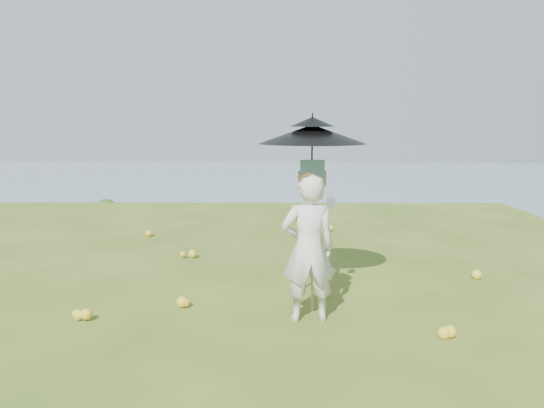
# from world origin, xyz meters

# --- Properties ---
(ground) EXTENTS (14.00, 14.00, 0.00)m
(ground) POSITION_xyz_m (0.00, 0.00, 0.00)
(ground) COLOR #3D5E1B
(ground) RESTS_ON ground
(shoreline_tier) EXTENTS (170.00, 28.00, 8.00)m
(shoreline_tier) POSITION_xyz_m (0.00, 75.00, -36.00)
(shoreline_tier) COLOR slate
(shoreline_tier) RESTS_ON bay_water
(bay_water) EXTENTS (700.00, 700.00, 0.00)m
(bay_water) POSITION_xyz_m (0.00, 240.00, -34.00)
(bay_water) COLOR slate
(bay_water) RESTS_ON ground
(peninsula) EXTENTS (90.00, 60.00, 12.00)m
(peninsula) POSITION_xyz_m (-75.00, 155.00, -29.00)
(peninsula) COLOR #0E340E
(peninsula) RESTS_ON bay_water
(slope_trees) EXTENTS (110.00, 50.00, 6.00)m
(slope_trees) POSITION_xyz_m (0.00, 35.00, -15.00)
(slope_trees) COLOR #184A16
(slope_trees) RESTS_ON forest_slope
(harbor_town) EXTENTS (110.00, 22.00, 5.00)m
(harbor_town) POSITION_xyz_m (0.00, 75.00, -29.50)
(harbor_town) COLOR beige
(harbor_town) RESTS_ON shoreline_tier
(moored_boats) EXTENTS (140.00, 140.00, 0.70)m
(moored_boats) POSITION_xyz_m (-12.50, 161.00, -33.65)
(moored_boats) COLOR white
(moored_boats) RESTS_ON bay_water
(wildflowers) EXTENTS (10.00, 10.50, 0.12)m
(wildflowers) POSITION_xyz_m (0.00, 0.25, 0.06)
(wildflowers) COLOR yellow
(wildflowers) RESTS_ON ground
(painter) EXTENTS (0.63, 0.46, 1.60)m
(painter) POSITION_xyz_m (1.35, -1.43, 0.80)
(painter) COLOR beige
(painter) RESTS_ON ground
(field_easel) EXTENTS (0.67, 0.67, 1.71)m
(field_easel) POSITION_xyz_m (1.42, -0.83, 0.86)
(field_easel) COLOR #A67B45
(field_easel) RESTS_ON ground
(sun_umbrella) EXTENTS (1.36, 1.36, 0.84)m
(sun_umbrella) POSITION_xyz_m (1.42, -0.80, 1.83)
(sun_umbrella) COLOR black
(sun_umbrella) RESTS_ON field_easel
(painter_cap) EXTENTS (0.25, 0.29, 0.10)m
(painter_cap) POSITION_xyz_m (1.35, -1.43, 1.56)
(painter_cap) COLOR pink
(painter_cap) RESTS_ON painter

